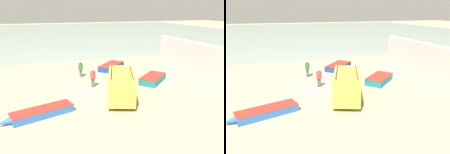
# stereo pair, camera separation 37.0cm
# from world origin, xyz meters

# --- Properties ---
(ground_plane) EXTENTS (200.00, 200.00, 0.00)m
(ground_plane) POSITION_xyz_m (0.00, 0.00, 0.00)
(ground_plane) COLOR tan
(sea_water) EXTENTS (120.00, 80.00, 0.01)m
(sea_water) POSITION_xyz_m (0.00, 52.00, 0.00)
(sea_water) COLOR #99A89E
(sea_water) RESTS_ON ground_plane
(harbor_wall) EXTENTS (0.50, 11.94, 3.59)m
(harbor_wall) POSITION_xyz_m (11.05, 1.00, 1.80)
(harbor_wall) COLOR silver
(harbor_wall) RESTS_ON ground_plane
(parked_van) EXTENTS (3.42, 5.17, 2.29)m
(parked_van) POSITION_xyz_m (1.76, -2.42, 1.19)
(parked_van) COLOR gold
(parked_van) RESTS_ON ground_plane
(fishing_rowboat_0) EXTENTS (3.95, 4.06, 0.62)m
(fishing_rowboat_0) POSITION_xyz_m (4.07, 6.46, 0.31)
(fishing_rowboat_0) COLOR navy
(fishing_rowboat_0) RESTS_ON ground_plane
(fishing_rowboat_1) EXTENTS (4.87, 2.32, 0.52)m
(fishing_rowboat_1) POSITION_xyz_m (-4.32, -3.39, 0.26)
(fishing_rowboat_1) COLOR #2D66AD
(fishing_rowboat_1) RESTS_ON ground_plane
(fishing_rowboat_2) EXTENTS (3.78, 3.49, 0.65)m
(fishing_rowboat_2) POSITION_xyz_m (6.32, 0.59, 0.32)
(fishing_rowboat_2) COLOR #1E757F
(fishing_rowboat_2) RESTS_ON ground_plane
(fisherman_0) EXTENTS (0.44, 0.44, 1.67)m
(fisherman_0) POSITION_xyz_m (-0.07, 4.34, 1.00)
(fisherman_0) COLOR #5B564C
(fisherman_0) RESTS_ON ground_plane
(fisherman_1) EXTENTS (0.45, 0.45, 1.71)m
(fisherman_1) POSITION_xyz_m (0.36, 0.94, 1.02)
(fisherman_1) COLOR #5B564C
(fisherman_1) RESTS_ON ground_plane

